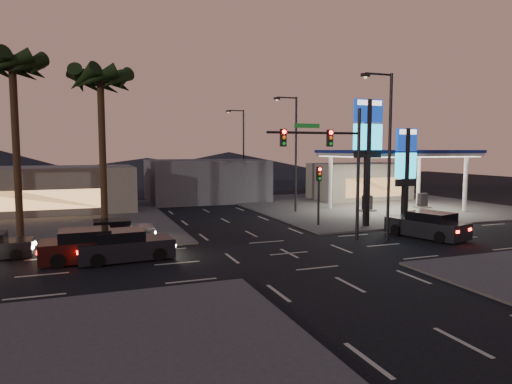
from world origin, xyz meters
name	(u,v)px	position (x,y,z in m)	size (l,w,h in m)	color
ground	(289,253)	(0.00, 0.00, 0.00)	(140.00, 140.00, 0.00)	black
corner_lot_ne	(370,205)	(16.00, 16.00, 0.06)	(24.00, 24.00, 0.12)	#47443F
corner_lot_nw	(2,224)	(-16.00, 16.00, 0.06)	(24.00, 24.00, 0.12)	#47443F
gas_station	(397,154)	(16.00, 12.00, 5.08)	(12.20, 8.20, 5.47)	silver
convenience_store	(359,182)	(18.00, 21.00, 2.00)	(10.00, 6.00, 4.00)	#726B5B
pylon_sign_tall	(368,137)	(8.50, 5.50, 6.39)	(2.20, 0.35, 9.00)	black
pylon_sign_short	(406,162)	(11.00, 4.50, 4.66)	(1.60, 0.35, 7.00)	black
traffic_signal_mast	(333,155)	(3.76, 1.99, 5.23)	(6.10, 0.39, 8.00)	black
pedestal_signal	(319,186)	(5.50, 6.98, 2.92)	(0.32, 0.39, 4.30)	black
streetlight_near	(387,146)	(6.79, 1.00, 5.72)	(2.14, 0.25, 10.00)	black
streetlight_mid	(294,147)	(6.79, 14.00, 5.72)	(2.14, 0.25, 10.00)	black
streetlight_far	(242,148)	(6.79, 28.00, 5.72)	(2.14, 0.25, 10.00)	black
palm_a	(101,89)	(-9.00, 9.50, 9.43)	(4.41, 4.41, 10.86)	black
palm_b	(13,76)	(-14.00, 9.50, 9.97)	(4.41, 4.41, 11.46)	black
building_far_west	(39,190)	(-14.00, 22.00, 2.00)	(16.00, 8.00, 4.00)	#726B5B
building_far_mid	(206,180)	(2.00, 26.00, 2.20)	(12.00, 9.00, 4.40)	#4C4C51
hill_right	(229,165)	(15.00, 60.00, 2.50)	(50.00, 50.00, 5.00)	black
hill_center	(147,169)	(0.00, 60.00, 2.00)	(60.00, 60.00, 4.00)	black
car_lane_a_front	(124,246)	(-8.36, 1.51, 0.72)	(4.85, 2.30, 1.54)	black
car_lane_a_mid	(91,246)	(-9.94, 1.92, 0.75)	(5.03, 2.19, 1.62)	black
car_lane_b_front	(116,232)	(-8.49, 6.06, 0.65)	(4.32, 1.84, 1.40)	#5B5B5D
suv_station	(428,225)	(10.02, 0.99, 0.76)	(3.33, 5.29, 1.65)	black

